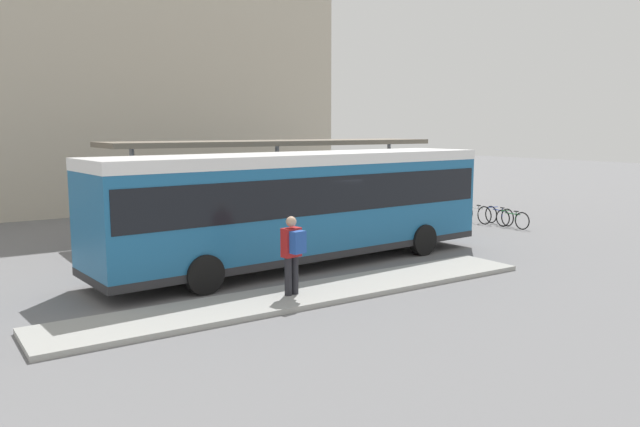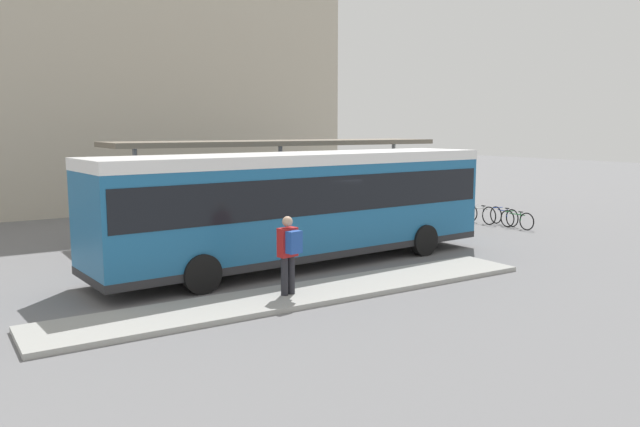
{
  "view_description": "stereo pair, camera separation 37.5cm",
  "coord_description": "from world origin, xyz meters",
  "px_view_note": "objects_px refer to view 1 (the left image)",
  "views": [
    {
      "loc": [
        -9.42,
        -14.91,
        3.9
      ],
      "look_at": [
        0.61,
        0.0,
        1.45
      ],
      "focal_mm": 35.0,
      "sensor_mm": 36.0,
      "label": 1
    },
    {
      "loc": [
        -9.11,
        -15.12,
        3.9
      ],
      "look_at": [
        0.61,
        0.0,
        1.45
      ],
      "focal_mm": 35.0,
      "sensor_mm": 36.0,
      "label": 2
    }
  ],
  "objects_px": {
    "bicycle_white": "(475,214)",
    "potted_planter_near_shelter": "(433,208)",
    "pedestrian_waiting": "(293,250)",
    "bicycle_green": "(512,219)",
    "city_bus": "(303,200)",
    "bicycle_blue": "(499,216)"
  },
  "relations": [
    {
      "from": "potted_planter_near_shelter",
      "to": "bicycle_white",
      "type": "bearing_deg",
      "value": -9.76
    },
    {
      "from": "bicycle_white",
      "to": "pedestrian_waiting",
      "type": "bearing_deg",
      "value": 116.88
    },
    {
      "from": "pedestrian_waiting",
      "to": "bicycle_green",
      "type": "bearing_deg",
      "value": -81.52
    },
    {
      "from": "pedestrian_waiting",
      "to": "bicycle_white",
      "type": "bearing_deg",
      "value": -74.27
    },
    {
      "from": "bicycle_green",
      "to": "bicycle_blue",
      "type": "relative_size",
      "value": 0.97
    },
    {
      "from": "bicycle_white",
      "to": "potted_planter_near_shelter",
      "type": "distance_m",
      "value": 2.11
    },
    {
      "from": "pedestrian_waiting",
      "to": "potted_planter_near_shelter",
      "type": "distance_m",
      "value": 12.13
    },
    {
      "from": "city_bus",
      "to": "bicycle_blue",
      "type": "relative_size",
      "value": 7.29
    },
    {
      "from": "bicycle_green",
      "to": "bicycle_blue",
      "type": "xyz_separation_m",
      "value": [
        0.27,
        0.89,
        0.01
      ]
    },
    {
      "from": "bicycle_white",
      "to": "potted_planter_near_shelter",
      "type": "xyz_separation_m",
      "value": [
        -2.05,
        0.35,
        0.34
      ]
    },
    {
      "from": "pedestrian_waiting",
      "to": "bicycle_green",
      "type": "xyz_separation_m",
      "value": [
        12.65,
        4.08,
        -0.81
      ]
    },
    {
      "from": "bicycle_white",
      "to": "potted_planter_near_shelter",
      "type": "bearing_deg",
      "value": 81.98
    },
    {
      "from": "city_bus",
      "to": "bicycle_blue",
      "type": "height_order",
      "value": "city_bus"
    },
    {
      "from": "bicycle_blue",
      "to": "bicycle_green",
      "type": "bearing_deg",
      "value": 171.78
    },
    {
      "from": "bicycle_blue",
      "to": "pedestrian_waiting",
      "type": "bearing_deg",
      "value": 119.8
    },
    {
      "from": "city_bus",
      "to": "potted_planter_near_shelter",
      "type": "height_order",
      "value": "city_bus"
    },
    {
      "from": "city_bus",
      "to": "bicycle_green",
      "type": "xyz_separation_m",
      "value": [
        10.45,
        1.03,
        -1.52
      ]
    },
    {
      "from": "pedestrian_waiting",
      "to": "bicycle_green",
      "type": "relative_size",
      "value": 1.11
    },
    {
      "from": "bicycle_blue",
      "to": "potted_planter_near_shelter",
      "type": "relative_size",
      "value": 1.19
    },
    {
      "from": "bicycle_green",
      "to": "bicycle_white",
      "type": "bearing_deg",
      "value": 5.35
    },
    {
      "from": "potted_planter_near_shelter",
      "to": "city_bus",
      "type": "bearing_deg",
      "value": -158.99
    },
    {
      "from": "pedestrian_waiting",
      "to": "potted_planter_near_shelter",
      "type": "xyz_separation_m",
      "value": [
        10.42,
        6.21,
        -0.44
      ]
    }
  ]
}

